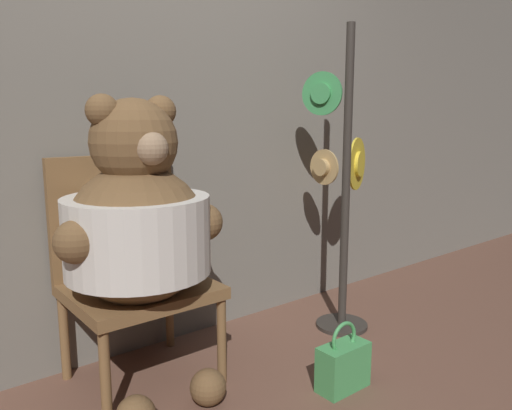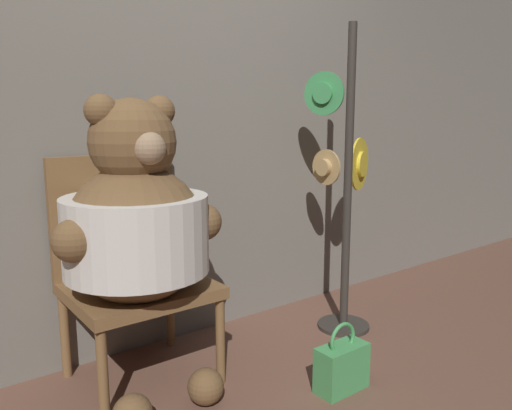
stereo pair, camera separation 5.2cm
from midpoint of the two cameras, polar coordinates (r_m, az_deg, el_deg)
name	(u,v)px [view 1 (the left image)]	position (r m, az deg, el deg)	size (l,w,h in m)	color
ground_plane	(200,390)	(2.26, -7.10, -20.24)	(14.00, 14.00, 0.00)	brown
wall_back	(129,78)	(2.46, -14.90, 13.86)	(8.00, 0.10, 2.63)	slate
chair	(130,264)	(2.26, -14.86, -6.56)	(0.58, 0.52, 0.97)	brown
teddy_bear	(138,226)	(2.04, -14.04, -2.31)	(0.70, 0.62, 1.22)	brown
hat_display_rack	(342,191)	(2.71, 9.25, 1.63)	(0.45, 0.39, 1.60)	#332D28
handbag_on_ground	(343,365)	(2.23, 9.25, -17.62)	(0.23, 0.11, 0.30)	#479E56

